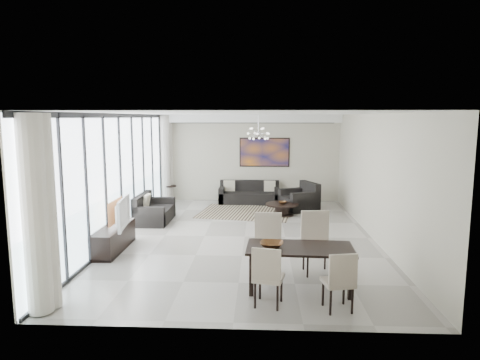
# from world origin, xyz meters

# --- Properties ---
(room_shell) EXTENTS (6.00, 9.00, 2.90)m
(room_shell) POSITION_xyz_m (0.46, 0.00, 1.45)
(room_shell) COLOR #A8A39B
(room_shell) RESTS_ON ground
(window_wall) EXTENTS (0.37, 8.95, 2.90)m
(window_wall) POSITION_xyz_m (-2.86, 0.00, 1.47)
(window_wall) COLOR silver
(window_wall) RESTS_ON floor
(soffit) EXTENTS (5.98, 0.40, 0.26)m
(soffit) POSITION_xyz_m (0.00, 4.30, 2.77)
(soffit) COLOR white
(soffit) RESTS_ON room_shell
(painting) EXTENTS (1.68, 0.04, 0.98)m
(painting) POSITION_xyz_m (0.50, 4.47, 1.65)
(painting) COLOR #B86419
(painting) RESTS_ON room_shell
(chandelier) EXTENTS (0.66, 0.66, 0.71)m
(chandelier) POSITION_xyz_m (0.30, 2.50, 2.35)
(chandelier) COLOR silver
(chandelier) RESTS_ON room_shell
(rug) EXTENTS (2.94, 2.43, 0.01)m
(rug) POSITION_xyz_m (-0.07, 2.60, 0.01)
(rug) COLOR black
(rug) RESTS_ON floor
(coffee_table) EXTENTS (0.96, 0.96, 0.34)m
(coffee_table) POSITION_xyz_m (1.00, 2.31, 0.19)
(coffee_table) COLOR black
(coffee_table) RESTS_ON floor
(bowl_coffee) EXTENTS (0.27, 0.27, 0.07)m
(bowl_coffee) POSITION_xyz_m (1.01, 2.29, 0.37)
(bowl_coffee) COLOR brown
(bowl_coffee) RESTS_ON coffee_table
(sofa_main) EXTENTS (1.98, 0.81, 0.72)m
(sofa_main) POSITION_xyz_m (0.00, 4.07, 0.24)
(sofa_main) COLOR black
(sofa_main) RESTS_ON floor
(loveseat) EXTENTS (0.84, 1.50, 0.75)m
(loveseat) POSITION_xyz_m (-2.54, 1.37, 0.25)
(loveseat) COLOR black
(loveseat) RESTS_ON floor
(armchair) EXTENTS (1.26, 1.29, 0.84)m
(armchair) POSITION_xyz_m (1.59, 3.07, 0.29)
(armchair) COLOR black
(armchair) RESTS_ON floor
(side_table) EXTENTS (0.40, 0.40, 0.55)m
(side_table) POSITION_xyz_m (-2.65, 4.15, 0.37)
(side_table) COLOR black
(side_table) RESTS_ON floor
(tv_console) EXTENTS (0.47, 1.65, 0.52)m
(tv_console) POSITION_xyz_m (-2.76, -1.19, 0.26)
(tv_console) COLOR black
(tv_console) RESTS_ON floor
(television) EXTENTS (0.28, 1.10, 0.63)m
(television) POSITION_xyz_m (-2.60, -1.26, 0.83)
(television) COLOR gray
(television) RESTS_ON tv_console
(dining_table) EXTENTS (1.77, 0.94, 0.72)m
(dining_table) POSITION_xyz_m (1.01, -3.10, 0.63)
(dining_table) COLOR black
(dining_table) RESTS_ON floor
(dining_chair_sw) EXTENTS (0.51, 0.51, 0.94)m
(dining_chair_sw) POSITION_xyz_m (0.47, -3.81, 0.54)
(dining_chair_sw) COLOR #B9A899
(dining_chair_sw) RESTS_ON floor
(dining_chair_se) EXTENTS (0.49, 0.49, 0.91)m
(dining_chair_se) POSITION_xyz_m (1.52, -3.92, 0.52)
(dining_chair_se) COLOR #B9A899
(dining_chair_se) RESTS_ON floor
(dining_chair_nw) EXTENTS (0.49, 0.49, 1.07)m
(dining_chair_nw) POSITION_xyz_m (0.51, -2.26, 0.62)
(dining_chair_nw) COLOR #B9A899
(dining_chair_nw) RESTS_ON floor
(dining_chair_ne) EXTENTS (0.55, 0.55, 1.12)m
(dining_chair_ne) POSITION_xyz_m (1.38, -2.25, 0.65)
(dining_chair_ne) COLOR #B9A899
(dining_chair_ne) RESTS_ON floor
(bowl_dining) EXTENTS (0.43, 0.43, 0.09)m
(bowl_dining) POSITION_xyz_m (0.55, -3.15, 0.77)
(bowl_dining) COLOR brown
(bowl_dining) RESTS_ON dining_table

